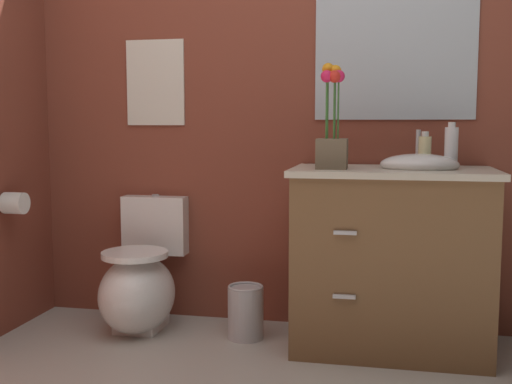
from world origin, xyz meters
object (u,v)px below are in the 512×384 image
toilet (140,284)px  wall_poster (155,83)px  vanity_cabinet (391,257)px  flower_vase (332,134)px  lotion_bottle (451,147)px  trash_bin (246,312)px  toilet_paper_roll (15,203)px  soap_bottle (425,151)px  wall_mirror (395,50)px

toilet → wall_poster: bearing=90.0°
wall_poster → vanity_cabinet: bearing=-12.9°
flower_vase → lotion_bottle: size_ratio=2.25×
flower_vase → trash_bin: (-0.43, 0.09, -0.90)m
wall_poster → trash_bin: bearing=-27.1°
wall_poster → toilet_paper_roll: bearing=-141.6°
toilet → soap_bottle: bearing=2.8°
flower_vase → wall_mirror: (0.28, 0.38, 0.42)m
toilet → vanity_cabinet: (1.28, -0.03, 0.20)m
flower_vase → vanity_cabinet: bearing=17.4°
vanity_cabinet → trash_bin: size_ratio=3.86×
soap_bottle → toilet_paper_roll: soap_bottle is taller
flower_vase → soap_bottle: bearing=23.4°
flower_vase → lotion_bottle: bearing=18.1°
vanity_cabinet → toilet_paper_roll: 1.89m
toilet_paper_roll → lotion_bottle: bearing=6.9°
wall_poster → flower_vase: bearing=-20.9°
flower_vase → wall_poster: (-1.00, 0.38, 0.27)m
flower_vase → wall_poster: wall_poster is taller
vanity_cabinet → lotion_bottle: 0.59m
soap_bottle → wall_mirror: 0.56m
flower_vase → lotion_bottle: 0.58m
trash_bin → toilet_paper_roll: bearing=-171.6°
lotion_bottle → wall_poster: 1.60m
wall_mirror → trash_bin: bearing=-157.6°
vanity_cabinet → lotion_bottle: size_ratio=4.87×
trash_bin → wall_poster: 1.33m
lotion_bottle → toilet_paper_roll: lotion_bottle is taller
lotion_bottle → toilet_paper_roll: bearing=-173.1°
toilet → wall_poster: (0.00, 0.27, 1.06)m
lotion_bottle → wall_poster: size_ratio=0.47×
lotion_bottle → wall_mirror: size_ratio=0.27×
soap_bottle → wall_poster: bearing=172.1°
flower_vase → wall_mirror: size_ratio=0.61×
toilet → lotion_bottle: size_ratio=3.20×
trash_bin → wall_mirror: wall_mirror is taller
vanity_cabinet → wall_mirror: bearing=90.5°
wall_mirror → toilet_paper_roll: 2.07m
wall_mirror → wall_poster: bearing=180.0°
trash_bin → wall_mirror: (0.71, 0.29, 1.31)m
toilet → lotion_bottle: 1.71m
vanity_cabinet → soap_bottle: 0.53m
soap_bottle → trash_bin: bearing=-173.7°
trash_bin → wall_mirror: size_ratio=0.34×
vanity_cabinet → wall_poster: 1.57m
lotion_bottle → vanity_cabinet: bearing=-161.3°
wall_poster → toilet_paper_roll: size_ratio=4.21×
flower_vase → trash_bin: flower_vase is taller
vanity_cabinet → wall_mirror: (-0.00, 0.29, 1.00)m
flower_vase → wall_mirror: wall_mirror is taller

